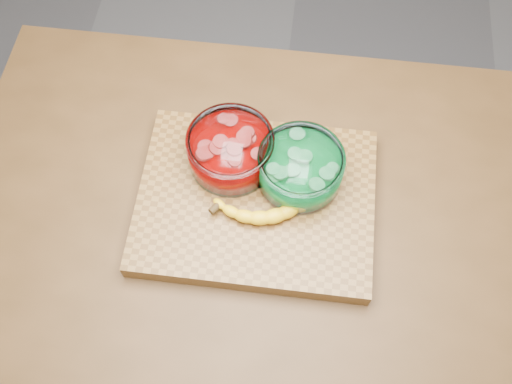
# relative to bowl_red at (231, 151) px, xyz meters

# --- Properties ---
(ground) EXTENTS (3.50, 3.50, 0.00)m
(ground) POSITION_rel_bowl_red_xyz_m (0.06, -0.07, -0.98)
(ground) COLOR #5C5C61
(ground) RESTS_ON ground
(counter) EXTENTS (1.20, 0.80, 0.90)m
(counter) POSITION_rel_bowl_red_xyz_m (0.06, -0.07, -0.53)
(counter) COLOR #492E15
(counter) RESTS_ON ground
(cutting_board) EXTENTS (0.45, 0.35, 0.04)m
(cutting_board) POSITION_rel_bowl_red_xyz_m (0.06, -0.07, -0.06)
(cutting_board) COLOR brown
(cutting_board) RESTS_ON counter
(bowl_red) EXTENTS (0.17, 0.17, 0.08)m
(bowl_red) POSITION_rel_bowl_red_xyz_m (0.00, 0.00, 0.00)
(bowl_red) COLOR white
(bowl_red) RESTS_ON cutting_board
(bowl_green) EXTENTS (0.16, 0.16, 0.08)m
(bowl_green) POSITION_rel_bowl_red_xyz_m (0.13, -0.02, -0.00)
(bowl_green) COLOR white
(bowl_green) RESTS_ON cutting_board
(banana) EXTENTS (0.22, 0.14, 0.03)m
(banana) POSITION_rel_bowl_red_xyz_m (0.08, -0.08, -0.02)
(banana) COLOR yellow
(banana) RESTS_ON cutting_board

